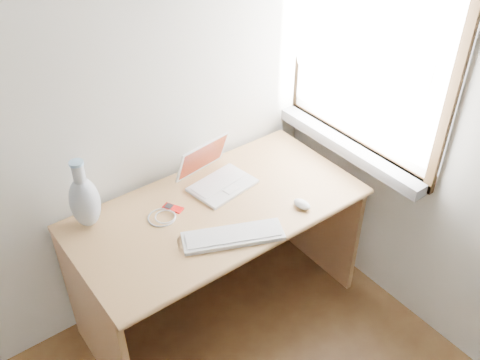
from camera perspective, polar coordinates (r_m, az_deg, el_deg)
window at (r=2.58m, az=12.95°, el=12.77°), size 0.11×0.99×1.10m
desk at (r=2.65m, az=-3.35°, el=-5.36°), size 1.35×0.68×0.72m
laptop at (r=2.58m, az=-2.39°, el=0.55°), size 0.33×0.29×0.20m
external_keyboard at (r=2.30m, az=-0.75°, el=-5.99°), size 0.45×0.30×0.02m
mouse at (r=2.47m, az=6.63°, el=-2.58°), size 0.06×0.10×0.03m
ipod at (r=2.47m, az=-7.17°, el=-2.98°), size 0.08×0.10×0.01m
cable_coil at (r=2.43m, az=-8.33°, el=-3.97°), size 0.14×0.14×0.01m
remote at (r=2.29m, az=-5.16°, el=-6.70°), size 0.04×0.09×0.01m
vase at (r=2.38m, az=-16.26°, el=-2.08°), size 0.13×0.13×0.34m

